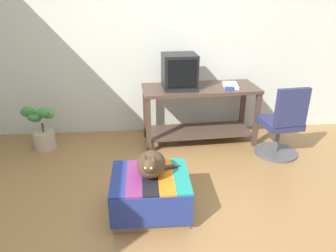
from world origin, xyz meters
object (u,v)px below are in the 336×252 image
at_px(desk, 200,105).
at_px(office_chair, 282,126).
at_px(keyboard, 182,90).
at_px(potted_plant, 43,129).
at_px(ottoman_with_blanket, 150,194).
at_px(tv_monitor, 179,71).
at_px(stapler, 229,88).
at_px(book, 230,85).
at_px(cat, 151,164).

distance_m(desk, office_chair, 1.04).
bearing_deg(keyboard, potted_plant, 177.56).
bearing_deg(ottoman_with_blanket, tv_monitor, 74.01).
relative_size(tv_monitor, stapler, 3.95).
relative_size(desk, potted_plant, 2.55).
distance_m(desk, book, 0.46).
xyz_separation_m(ottoman_with_blanket, stapler, (1.01, 1.28, 0.58)).
distance_m(book, stapler, 0.14).
relative_size(ottoman_with_blanket, office_chair, 0.77).
bearing_deg(ottoman_with_blanket, stapler, 51.71).
relative_size(book, stapler, 2.58).
bearing_deg(tv_monitor, book, -6.14).
relative_size(ottoman_with_blanket, stapler, 6.20).
xyz_separation_m(cat, office_chair, (1.57, 0.93, -0.10)).
bearing_deg(stapler, tv_monitor, 79.80).
bearing_deg(tv_monitor, ottoman_with_blanket, -109.66).
relative_size(office_chair, stapler, 8.09).
bearing_deg(office_chair, book, -48.66).
bearing_deg(ottoman_with_blanket, keyboard, 71.76).
distance_m(keyboard, book, 0.65).
bearing_deg(stapler, cat, 146.99).
distance_m(ottoman_with_blanket, potted_plant, 1.89).
bearing_deg(cat, potted_plant, 142.96).
distance_m(cat, office_chair, 1.83).
height_order(desk, keyboard, keyboard).
distance_m(keyboard, stapler, 0.59).
height_order(ottoman_with_blanket, stapler, stapler).
distance_m(desk, keyboard, 0.39).
xyz_separation_m(book, ottoman_with_blanket, (-1.06, -1.42, -0.58)).
bearing_deg(book, desk, -175.73).
xyz_separation_m(book, office_chair, (0.53, -0.47, -0.38)).
bearing_deg(tv_monitor, keyboard, -89.56).
xyz_separation_m(book, potted_plant, (-2.37, -0.05, -0.49)).
height_order(desk, office_chair, office_chair).
height_order(office_chair, stapler, office_chair).
bearing_deg(stapler, desk, 69.99).
relative_size(desk, ottoman_with_blanket, 2.17).
distance_m(tv_monitor, office_chair, 1.39).
xyz_separation_m(potted_plant, office_chair, (2.89, -0.42, 0.12)).
bearing_deg(potted_plant, cat, -45.68).
height_order(desk, cat, desk).
height_order(keyboard, potted_plant, keyboard).
height_order(keyboard, book, book).
xyz_separation_m(ottoman_with_blanket, office_chair, (1.58, 0.94, 0.20)).
bearing_deg(tv_monitor, office_chair, -26.86).
distance_m(tv_monitor, potted_plant, 1.85).
relative_size(cat, stapler, 3.60).
distance_m(office_chair, stapler, 0.77).
bearing_deg(office_chair, potted_plant, -14.89).
relative_size(ottoman_with_blanket, potted_plant, 1.18).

